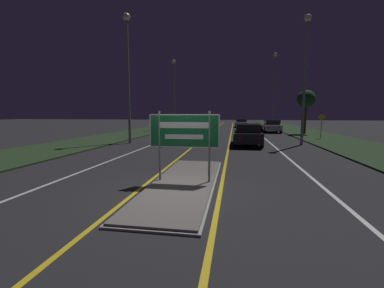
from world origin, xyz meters
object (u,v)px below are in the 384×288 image
(car_approaching_0, at_px, (183,132))
(car_receding_2, at_px, (241,123))
(highway_sign, at_px, (184,133))
(streetlight_left_near, at_px, (128,60))
(streetlight_left_far, at_px, (174,86))
(car_receding_0, at_px, (247,134))
(car_approaching_1, at_px, (170,125))
(streetlight_right_near, at_px, (305,65))
(streetlight_right_far, at_px, (274,82))
(warning_sign, at_px, (321,123))
(car_receding_1, at_px, (271,126))

(car_approaching_0, bearing_deg, car_receding_2, 76.75)
(highway_sign, bearing_deg, streetlight_left_near, 120.99)
(streetlight_left_far, relative_size, car_approaching_0, 2.04)
(car_receding_0, xyz_separation_m, car_approaching_0, (-4.91, 1.64, -0.00))
(streetlight_left_near, distance_m, car_receding_2, 25.48)
(highway_sign, bearing_deg, car_receding_2, 85.61)
(streetlight_left_near, height_order, car_approaching_1, streetlight_left_near)
(car_receding_2, relative_size, car_approaching_1, 0.92)
(streetlight_left_far, bearing_deg, streetlight_right_near, -49.68)
(streetlight_right_far, distance_m, car_receding_0, 19.45)
(car_receding_2, bearing_deg, streetlight_left_near, -110.44)
(streetlight_left_near, xyz_separation_m, car_approaching_0, (3.65, 1.90, -5.25))
(highway_sign, bearing_deg, car_approaching_1, 105.33)
(streetlight_right_far, relative_size, car_approaching_1, 2.17)
(streetlight_left_far, relative_size, warning_sign, 4.39)
(streetlight_right_near, xyz_separation_m, warning_sign, (2.66, 4.54, -4.09))
(car_receding_0, height_order, car_approaching_0, car_receding_0)
(car_approaching_0, bearing_deg, car_receding_1, 53.62)
(streetlight_left_far, bearing_deg, car_receding_2, 39.23)
(streetlight_left_far, distance_m, car_receding_1, 13.62)
(streetlight_right_far, bearing_deg, car_receding_2, 129.77)
(streetlight_left_far, height_order, car_approaching_1, streetlight_left_far)
(streetlight_left_near, relative_size, car_approaching_0, 2.04)
(streetlight_left_far, xyz_separation_m, warning_sign, (15.39, -10.46, -4.49))
(streetlight_left_near, bearing_deg, warning_sign, 20.02)
(car_receding_1, distance_m, car_approaching_1, 11.89)
(car_approaching_0, bearing_deg, warning_sign, 17.43)
(highway_sign, xyz_separation_m, car_receding_2, (2.57, 33.56, -0.90))
(car_receding_1, bearing_deg, highway_sign, -103.94)
(car_receding_1, bearing_deg, car_receding_0, -104.63)
(streetlight_right_near, bearing_deg, car_receding_1, 91.91)
(highway_sign, relative_size, warning_sign, 1.04)
(car_receding_2, height_order, car_approaching_0, car_approaching_0)
(streetlight_right_near, height_order, warning_sign, streetlight_right_near)
(streetlight_right_near, height_order, car_approaching_1, streetlight_right_near)
(car_receding_0, distance_m, warning_sign, 8.28)
(streetlight_right_near, xyz_separation_m, car_receding_1, (-0.41, 12.20, -4.68))
(car_approaching_0, xyz_separation_m, warning_sign, (11.34, 3.56, 0.59))
(streetlight_left_far, xyz_separation_m, streetlight_right_near, (12.73, -15.00, -0.40))
(highway_sign, distance_m, streetlight_right_near, 13.30)
(car_approaching_1, bearing_deg, car_receding_1, 6.62)
(highway_sign, bearing_deg, car_receding_0, 76.92)
(highway_sign, relative_size, car_receding_1, 0.48)
(warning_sign, bearing_deg, streetlight_right_far, 99.54)
(streetlight_right_near, relative_size, car_receding_1, 1.91)
(car_receding_0, bearing_deg, streetlight_left_near, -178.24)
(streetlight_right_near, xyz_separation_m, streetlight_right_far, (0.48, 17.50, 0.87))
(streetlight_left_far, height_order, car_approaching_0, streetlight_left_far)
(car_receding_0, xyz_separation_m, warning_sign, (6.42, 5.20, 0.58))
(car_receding_1, bearing_deg, streetlight_left_far, 167.20)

